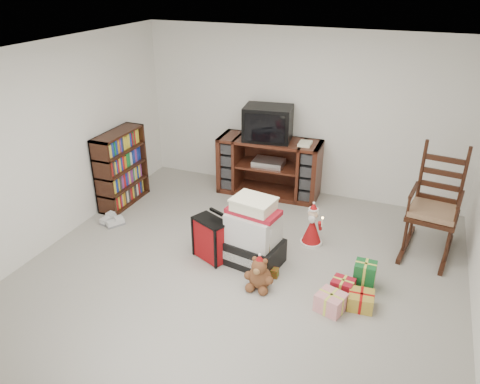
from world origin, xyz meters
name	(u,v)px	position (x,y,z in m)	size (l,w,h in m)	color
room	(239,177)	(0.00, 0.00, 1.25)	(5.01, 5.01, 2.51)	#A8A39A
tv_stand	(269,167)	(-0.38, 2.19, 0.45)	(1.58, 0.62, 0.89)	#4A2315
bookshelf	(121,169)	(-2.32, 1.07, 0.54)	(0.31, 0.92, 1.12)	#341B0E
rocking_chair	(432,215)	(2.01, 1.39, 0.49)	(0.69, 1.01, 1.43)	#341B0E
gift_pile	(253,236)	(0.06, 0.29, 0.37)	(0.75, 0.59, 0.85)	black
red_suitcase	(211,239)	(-0.44, 0.17, 0.28)	(0.47, 0.37, 0.64)	maroon
stocking	(260,251)	(0.21, 0.13, 0.30)	(0.28, 0.12, 0.60)	#0D761C
teddy_bear	(260,275)	(0.30, -0.15, 0.17)	(0.26, 0.23, 0.39)	brown
santa_figurine	(312,228)	(0.62, 0.97, 0.23)	(0.29, 0.27, 0.59)	maroon
mrs_claus_figurine	(238,227)	(-0.26, 0.61, 0.25)	(0.32, 0.30, 0.65)	maroon
sneaker_pair	(112,221)	(-2.10, 0.43, 0.04)	(0.34, 0.27, 0.09)	silver
gift_cluster	(350,290)	(1.28, 0.01, 0.12)	(0.51, 0.79, 0.24)	maroon
crt_television	(268,123)	(-0.42, 2.18, 1.15)	(0.76, 0.60, 0.51)	black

